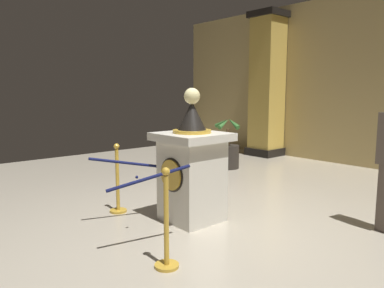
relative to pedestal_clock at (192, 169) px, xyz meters
The scene contains 10 objects.
ground_plane 0.73m from the pedestal_clock, 37.97° to the left, with size 12.15×12.15×0.00m, color #B2A893.
back_wall 5.45m from the pedestal_clock, 88.13° to the left, with size 12.15×0.16×3.91m, color tan.
pedestal_clock is the anchor object (origin of this frame).
stanchion_near 1.15m from the pedestal_clock, 148.55° to the right, with size 0.24×0.24×0.98m.
stanchion_far 1.41m from the pedestal_clock, 51.37° to the right, with size 0.24×0.24×0.99m.
velvet_rope 0.82m from the pedestal_clock, 92.95° to the right, with size 1.18×1.16×0.22m.
column_left 5.61m from the pedestal_clock, 117.65° to the left, with size 0.83×0.83×3.75m.
potted_palm_left 3.49m from the pedestal_clock, 125.55° to the left, with size 0.71×0.69×1.15m.
cafe_table 2.12m from the pedestal_clock, 141.73° to the left, with size 0.50×0.50×0.72m.
cafe_chair_red 1.62m from the pedestal_clock, 131.15° to the left, with size 0.54×0.54×0.96m.
Camera 1 is at (3.38, -3.23, 1.68)m, focal length 34.35 mm.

